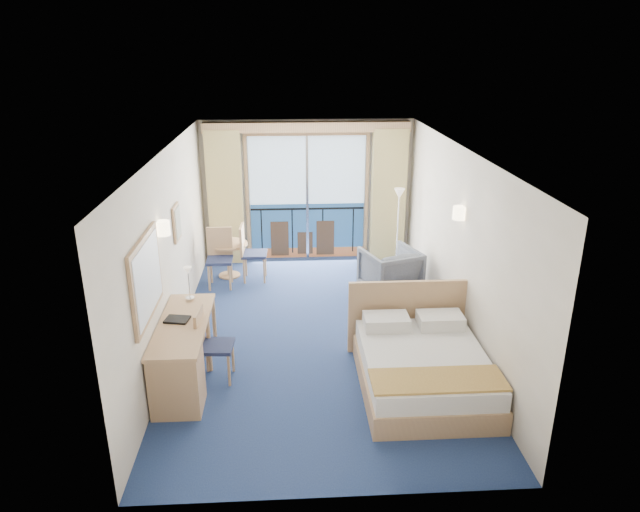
{
  "coord_description": "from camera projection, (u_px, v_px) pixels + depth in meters",
  "views": [
    {
      "loc": [
        -0.39,
        -7.46,
        4.0
      ],
      "look_at": [
        0.07,
        0.2,
        1.14
      ],
      "focal_mm": 32.0,
      "sensor_mm": 36.0,
      "label": 1
    }
  ],
  "objects": [
    {
      "name": "floor",
      "position": [
        316.0,
        333.0,
        8.4
      ],
      "size": [
        6.5,
        6.5,
        0.0
      ],
      "primitive_type": "plane",
      "color": "navy",
      "rests_on": "ground"
    },
    {
      "name": "room_walls",
      "position": [
        316.0,
        217.0,
        7.78
      ],
      "size": [
        4.04,
        6.54,
        2.72
      ],
      "color": "beige",
      "rests_on": "ground"
    },
    {
      "name": "balcony_door",
      "position": [
        307.0,
        201.0,
        11.01
      ],
      "size": [
        2.36,
        0.03,
        2.52
      ],
      "color": "navy",
      "rests_on": "room_walls"
    },
    {
      "name": "curtain_left",
      "position": [
        225.0,
        198.0,
        10.74
      ],
      "size": [
        0.65,
        0.22,
        2.55
      ],
      "primitive_type": "cube",
      "color": "tan",
      "rests_on": "room_walls"
    },
    {
      "name": "curtain_right",
      "position": [
        388.0,
        196.0,
        10.91
      ],
      "size": [
        0.65,
        0.22,
        2.55
      ],
      "primitive_type": "cube",
      "color": "tan",
      "rests_on": "room_walls"
    },
    {
      "name": "pelmet",
      "position": [
        307.0,
        127.0,
        10.4
      ],
      "size": [
        3.8,
        0.25,
        0.18
      ],
      "primitive_type": "cube",
      "color": "tan",
      "rests_on": "room_walls"
    },
    {
      "name": "mirror",
      "position": [
        147.0,
        278.0,
        6.34
      ],
      "size": [
        0.05,
        1.25,
        0.95
      ],
      "color": "tan",
      "rests_on": "room_walls"
    },
    {
      "name": "wall_print",
      "position": [
        177.0,
        223.0,
        8.15
      ],
      "size": [
        0.04,
        0.42,
        0.52
      ],
      "color": "tan",
      "rests_on": "room_walls"
    },
    {
      "name": "sconce_left",
      "position": [
        163.0,
        228.0,
        7.08
      ],
      "size": [
        0.18,
        0.18,
        0.18
      ],
      "primitive_type": "cylinder",
      "color": "beige",
      "rests_on": "room_walls"
    },
    {
      "name": "sconce_right",
      "position": [
        459.0,
        213.0,
        7.72
      ],
      "size": [
        0.18,
        0.18,
        0.18
      ],
      "primitive_type": "cylinder",
      "color": "beige",
      "rests_on": "room_walls"
    },
    {
      "name": "bed",
      "position": [
        422.0,
        366.0,
        7.0
      ],
      "size": [
        1.65,
        1.96,
        1.03
      ],
      "color": "tan",
      "rests_on": "ground"
    },
    {
      "name": "nightstand",
      "position": [
        441.0,
        321.0,
        8.21
      ],
      "size": [
        0.37,
        0.35,
        0.49
      ],
      "primitive_type": "cube",
      "color": "tan",
      "rests_on": "ground"
    },
    {
      "name": "phone",
      "position": [
        444.0,
        303.0,
        8.13
      ],
      "size": [
        0.2,
        0.16,
        0.08
      ],
      "primitive_type": "cube",
      "rotation": [
        0.0,
        0.0,
        0.05
      ],
      "color": "silver",
      "rests_on": "nightstand"
    },
    {
      "name": "armchair",
      "position": [
        390.0,
        271.0,
        9.62
      ],
      "size": [
        1.09,
        1.11,
        0.8
      ],
      "primitive_type": "imported",
      "rotation": [
        0.0,
        0.0,
        3.48
      ],
      "color": "#434852",
      "rests_on": "ground"
    },
    {
      "name": "floor_lamp",
      "position": [
        399.0,
        209.0,
        10.43
      ],
      "size": [
        0.21,
        0.21,
        1.54
      ],
      "color": "silver",
      "rests_on": "ground"
    },
    {
      "name": "desk",
      "position": [
        179.0,
        369.0,
        6.63
      ],
      "size": [
        0.59,
        1.73,
        0.81
      ],
      "color": "tan",
      "rests_on": "ground"
    },
    {
      "name": "desk_chair",
      "position": [
        209.0,
        341.0,
        7.07
      ],
      "size": [
        0.45,
        0.44,
        0.96
      ],
      "rotation": [
        0.0,
        0.0,
        1.51
      ],
      "color": "#1D2545",
      "rests_on": "ground"
    },
    {
      "name": "folder",
      "position": [
        177.0,
        319.0,
        7.0
      ],
      "size": [
        0.32,
        0.26,
        0.03
      ],
      "primitive_type": "cube",
      "rotation": [
        0.0,
        0.0,
        -0.18
      ],
      "color": "black",
      "rests_on": "desk"
    },
    {
      "name": "desk_lamp",
      "position": [
        188.0,
        277.0,
        7.44
      ],
      "size": [
        0.12,
        0.12,
        0.45
      ],
      "color": "silver",
      "rests_on": "desk"
    },
    {
      "name": "round_table",
      "position": [
        228.0,
        251.0,
        10.31
      ],
      "size": [
        0.71,
        0.71,
        0.64
      ],
      "color": "tan",
      "rests_on": "ground"
    },
    {
      "name": "table_chair_a",
      "position": [
        249.0,
        250.0,
        10.11
      ],
      "size": [
        0.46,
        0.45,
        1.02
      ],
      "rotation": [
        0.0,
        0.0,
        1.54
      ],
      "color": "#1D2545",
      "rests_on": "ground"
    },
    {
      "name": "table_chair_b",
      "position": [
        220.0,
        254.0,
        9.9
      ],
      "size": [
        0.44,
        0.45,
        1.02
      ],
      "rotation": [
        0.0,
        0.0,
        0.01
      ],
      "color": "#1D2545",
      "rests_on": "ground"
    }
  ]
}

